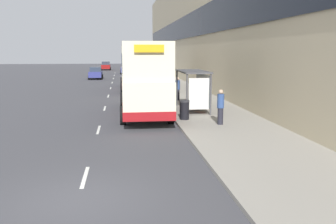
% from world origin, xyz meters
% --- Properties ---
extents(ground_plane, '(220.00, 220.00, 0.00)m').
position_xyz_m(ground_plane, '(0.00, 0.00, 0.00)').
color(ground_plane, '#424247').
extents(pavement, '(5.00, 93.00, 0.14)m').
position_xyz_m(pavement, '(6.50, 38.50, 0.07)').
color(pavement, gray).
rests_on(pavement, ground_plane).
extents(terrace_facade, '(3.10, 93.00, 14.95)m').
position_xyz_m(terrace_facade, '(10.49, 38.50, 7.47)').
color(terrace_facade, '#C6B793').
rests_on(terrace_facade, ground_plane).
extents(lane_mark_0, '(0.12, 2.00, 0.01)m').
position_xyz_m(lane_mark_0, '(0.00, 1.86, 0.01)').
color(lane_mark_0, silver).
rests_on(lane_mark_0, ground_plane).
extents(lane_mark_1, '(0.12, 2.00, 0.01)m').
position_xyz_m(lane_mark_1, '(0.00, 8.94, 0.01)').
color(lane_mark_1, silver).
rests_on(lane_mark_1, ground_plane).
extents(lane_mark_2, '(0.12, 2.00, 0.01)m').
position_xyz_m(lane_mark_2, '(0.00, 16.01, 0.01)').
color(lane_mark_2, silver).
rests_on(lane_mark_2, ground_plane).
extents(lane_mark_3, '(0.12, 2.00, 0.01)m').
position_xyz_m(lane_mark_3, '(0.00, 23.09, 0.01)').
color(lane_mark_3, silver).
rests_on(lane_mark_3, ground_plane).
extents(lane_mark_4, '(0.12, 2.00, 0.01)m').
position_xyz_m(lane_mark_4, '(0.00, 30.16, 0.01)').
color(lane_mark_4, silver).
rests_on(lane_mark_4, ground_plane).
extents(lane_mark_5, '(0.12, 2.00, 0.01)m').
position_xyz_m(lane_mark_5, '(0.00, 37.24, 0.01)').
color(lane_mark_5, silver).
rests_on(lane_mark_5, ground_plane).
extents(lane_mark_6, '(0.12, 2.00, 0.01)m').
position_xyz_m(lane_mark_6, '(0.00, 44.31, 0.01)').
color(lane_mark_6, silver).
rests_on(lane_mark_6, ground_plane).
extents(lane_mark_7, '(0.12, 2.00, 0.01)m').
position_xyz_m(lane_mark_7, '(0.00, 51.39, 0.01)').
color(lane_mark_7, silver).
rests_on(lane_mark_7, ground_plane).
extents(lane_mark_8, '(0.12, 2.00, 0.01)m').
position_xyz_m(lane_mark_8, '(0.00, 58.47, 0.01)').
color(lane_mark_8, silver).
rests_on(lane_mark_8, ground_plane).
extents(bus_shelter, '(1.60, 4.20, 2.48)m').
position_xyz_m(bus_shelter, '(5.77, 13.39, 1.88)').
color(bus_shelter, '#4C4C51').
rests_on(bus_shelter, ground_plane).
extents(double_decker_bus_near, '(2.85, 10.16, 4.30)m').
position_xyz_m(double_decker_bus_near, '(2.47, 13.28, 2.28)').
color(double_decker_bus_near, beige).
rests_on(double_decker_bus_near, ground_plane).
extents(double_decker_bus_ahead, '(2.85, 10.72, 4.30)m').
position_xyz_m(double_decker_bus_ahead, '(2.47, 28.63, 2.28)').
color(double_decker_bus_ahead, beige).
rests_on(double_decker_bus_ahead, ground_plane).
extents(car_0, '(1.96, 3.82, 1.85)m').
position_xyz_m(car_0, '(3.17, 68.23, 0.90)').
color(car_0, '#B7B799').
rests_on(car_0, ground_plane).
extents(car_1, '(1.98, 4.42, 1.72)m').
position_xyz_m(car_1, '(-2.03, 69.77, 0.85)').
color(car_1, maroon).
rests_on(car_1, ground_plane).
extents(car_2, '(1.93, 4.09, 1.81)m').
position_xyz_m(car_2, '(1.91, 55.39, 0.89)').
color(car_2, navy).
rests_on(car_2, ground_plane).
extents(car_3, '(1.91, 3.92, 1.66)m').
position_xyz_m(car_3, '(-2.40, 43.66, 0.83)').
color(car_3, navy).
rests_on(car_3, ground_plane).
extents(pedestrian_at_shelter, '(0.35, 0.35, 1.78)m').
position_xyz_m(pedestrian_at_shelter, '(6.12, 8.87, 1.05)').
color(pedestrian_at_shelter, '#23232D').
rests_on(pedestrian_at_shelter, ground_plane).
extents(pedestrian_1, '(0.35, 0.35, 1.75)m').
position_xyz_m(pedestrian_1, '(5.37, 18.50, 1.03)').
color(pedestrian_1, '#23232D').
rests_on(pedestrian_1, ground_plane).
extents(pedestrian_2, '(0.36, 0.36, 1.82)m').
position_xyz_m(pedestrian_2, '(4.52, 14.69, 1.07)').
color(pedestrian_2, '#23232D').
rests_on(pedestrian_2, ground_plane).
extents(litter_bin, '(0.55, 0.55, 1.05)m').
position_xyz_m(litter_bin, '(4.55, 10.52, 0.67)').
color(litter_bin, black).
rests_on(litter_bin, ground_plane).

